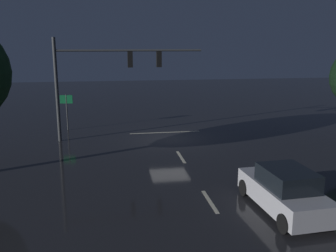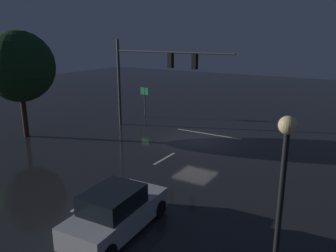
{
  "view_description": "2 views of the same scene",
  "coord_description": "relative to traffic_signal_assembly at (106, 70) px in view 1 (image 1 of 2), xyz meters",
  "views": [
    {
      "loc": [
        3.83,
        23.23,
        6.16
      ],
      "look_at": [
        0.92,
        5.17,
        2.06
      ],
      "focal_mm": 39.32,
      "sensor_mm": 36.0,
      "label": 1
    },
    {
      "loc": [
        -9.72,
        19.42,
        6.88
      ],
      "look_at": [
        0.24,
        3.22,
        1.73
      ],
      "focal_mm": 36.0,
      "sensor_mm": 36.0,
      "label": 2
    }
  ],
  "objects": [
    {
      "name": "stop_bar",
      "position": [
        -4.0,
        -1.19,
        -4.54
      ],
      "size": [
        5.0,
        0.16,
        0.01
      ],
      "primitive_type": "cube",
      "color": "beige",
      "rests_on": "ground_plane"
    },
    {
      "name": "car_approaching",
      "position": [
        -6.5,
        11.93,
        -3.74
      ],
      "size": [
        2.13,
        4.45,
        1.7
      ],
      "color": "#B7B7BC",
      "rests_on": "ground_plane"
    },
    {
      "name": "lane_dash_mid",
      "position": [
        -4.0,
        10.7,
        -4.54
      ],
      "size": [
        0.16,
        2.2,
        0.01
      ],
      "primitive_type": "cube",
      "rotation": [
        0.0,
        0.0,
        1.57
      ],
      "color": "beige",
      "rests_on": "ground_plane"
    },
    {
      "name": "route_sign",
      "position": [
        2.9,
        -3.08,
        -2.66
      ],
      "size": [
        0.9,
        0.19,
        2.62
      ],
      "color": "#383A3D",
      "rests_on": "ground_plane"
    },
    {
      "name": "ground_plane",
      "position": [
        -4.0,
        0.7,
        -4.54
      ],
      "size": [
        80.0,
        80.0,
        0.0
      ],
      "primitive_type": "plane",
      "color": "#232326"
    },
    {
      "name": "traffic_signal_assembly",
      "position": [
        0.0,
        0.0,
        0.0
      ],
      "size": [
        9.41,
        0.47,
        6.57
      ],
      "color": "#383A3D",
      "rests_on": "ground_plane"
    },
    {
      "name": "lane_dash_far",
      "position": [
        -4.0,
        4.7,
        -4.54
      ],
      "size": [
        0.16,
        2.2,
        0.01
      ],
      "primitive_type": "cube",
      "rotation": [
        0.0,
        0.0,
        1.57
      ],
      "color": "beige",
      "rests_on": "ground_plane"
    }
  ]
}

